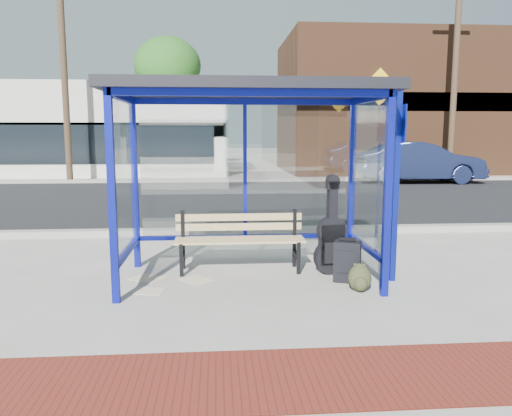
{
  "coord_description": "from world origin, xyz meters",
  "views": [
    {
      "loc": [
        -0.38,
        -6.1,
        1.83
      ],
      "look_at": [
        0.11,
        0.2,
        0.89
      ],
      "focal_mm": 35.0,
      "sensor_mm": 36.0,
      "label": 1
    }
  ],
  "objects": [
    {
      "name": "ground",
      "position": [
        0.0,
        0.0,
        0.0
      ],
      "size": [
        120.0,
        120.0,
        0.0
      ],
      "primitive_type": "plane",
      "color": "#B2ADA0",
      "rests_on": "ground"
    },
    {
      "name": "brick_paver_strip",
      "position": [
        0.0,
        -2.6,
        0.01
      ],
      "size": [
        60.0,
        1.0,
        0.01
      ],
      "primitive_type": "cube",
      "color": "maroon",
      "rests_on": "ground"
    },
    {
      "name": "curb_near",
      "position": [
        0.0,
        2.9,
        0.06
      ],
      "size": [
        60.0,
        0.25,
        0.12
      ],
      "primitive_type": "cube",
      "color": "gray",
      "rests_on": "ground"
    },
    {
      "name": "street_asphalt",
      "position": [
        0.0,
        8.0,
        0.0
      ],
      "size": [
        60.0,
        10.0,
        0.0
      ],
      "primitive_type": "cube",
      "color": "black",
      "rests_on": "ground"
    },
    {
      "name": "curb_far",
      "position": [
        0.0,
        13.1,
        0.06
      ],
      "size": [
        60.0,
        0.25,
        0.12
      ],
      "primitive_type": "cube",
      "color": "gray",
      "rests_on": "ground"
    },
    {
      "name": "far_sidewalk",
      "position": [
        0.0,
        15.0,
        0.0
      ],
      "size": [
        60.0,
        4.0,
        0.01
      ],
      "primitive_type": "cube",
      "color": "#B2ADA0",
      "rests_on": "ground"
    },
    {
      "name": "bus_shelter",
      "position": [
        0.0,
        0.07,
        2.07
      ],
      "size": [
        3.3,
        1.8,
        2.42
      ],
      "color": "#0E169A",
      "rests_on": "ground"
    },
    {
      "name": "storefront_white",
      "position": [
        -9.0,
        17.99,
        2.0
      ],
      "size": [
        18.0,
        6.04,
        4.0
      ],
      "color": "silver",
      "rests_on": "ground"
    },
    {
      "name": "storefront_brown",
      "position": [
        8.0,
        18.49,
        3.2
      ],
      "size": [
        10.0,
        7.08,
        6.4
      ],
      "color": "#59331E",
      "rests_on": "ground"
    },
    {
      "name": "tree_mid",
      "position": [
        -3.0,
        22.0,
        5.45
      ],
      "size": [
        3.6,
        3.6,
        7.03
      ],
      "color": "#4C3826",
      "rests_on": "ground"
    },
    {
      "name": "tree_right",
      "position": [
        12.5,
        22.0,
        5.45
      ],
      "size": [
        3.6,
        3.6,
        7.03
      ],
      "color": "#4C3826",
      "rests_on": "ground"
    },
    {
      "name": "utility_pole_west",
      "position": [
        -6.0,
        13.4,
        4.11
      ],
      "size": [
        1.6,
        0.24,
        8.0
      ],
      "color": "#4C3826",
      "rests_on": "ground"
    },
    {
      "name": "utility_pole_east",
      "position": [
        9.0,
        13.4,
        4.11
      ],
      "size": [
        1.6,
        0.24,
        8.0
      ],
      "color": "#4C3826",
      "rests_on": "ground"
    },
    {
      "name": "bench",
      "position": [
        -0.09,
        0.46,
        0.46
      ],
      "size": [
        1.72,
        0.42,
        0.81
      ],
      "rotation": [
        0.0,
        0.0,
        -0.0
      ],
      "color": "black",
      "rests_on": "ground"
    },
    {
      "name": "guitar_bag",
      "position": [
        1.1,
        0.19,
        0.45
      ],
      "size": [
        0.46,
        0.19,
        1.23
      ],
      "rotation": [
        0.0,
        0.0,
        0.15
      ],
      "color": "black",
      "rests_on": "ground"
    },
    {
      "name": "suitcase",
      "position": [
        1.22,
        -0.18,
        0.26
      ],
      "size": [
        0.37,
        0.3,
        0.56
      ],
      "rotation": [
        0.0,
        0.0,
        -0.37
      ],
      "color": "black",
      "rests_on": "ground"
    },
    {
      "name": "backpack",
      "position": [
        1.27,
        -0.57,
        0.15
      ],
      "size": [
        0.3,
        0.28,
        0.32
      ],
      "rotation": [
        0.0,
        0.0,
        -0.16
      ],
      "color": "#2D2F1A",
      "rests_on": "ground"
    },
    {
      "name": "sign_post",
      "position": [
        1.81,
        -0.17,
        1.32
      ],
      "size": [
        0.1,
        0.29,
        2.35
      ],
      "rotation": [
        0.0,
        0.0,
        -0.04
      ],
      "color": "navy",
      "rests_on": "ground"
    },
    {
      "name": "newspaper_a",
      "position": [
        -1.29,
        0.15,
        0.0
      ],
      "size": [
        0.49,
        0.47,
        0.01
      ],
      "primitive_type": "cube",
      "rotation": [
        0.0,
        0.0,
        -0.56
      ],
      "color": "white",
      "rests_on": "ground"
    },
    {
      "name": "newspaper_b",
      "position": [
        -1.19,
        -0.38,
        0.0
      ],
      "size": [
        0.4,
        0.34,
        0.01
      ],
      "primitive_type": "cube",
      "rotation": [
        0.0,
        0.0,
        -0.18
      ],
      "color": "white",
      "rests_on": "ground"
    },
    {
      "name": "newspaper_c",
      "position": [
        -0.66,
        0.03,
        0.0
      ],
      "size": [
        0.46,
        0.48,
        0.01
      ],
      "primitive_type": "cube",
      "rotation": [
        0.0,
        0.0,
        2.24
      ],
      "color": "white",
      "rests_on": "ground"
    },
    {
      "name": "parked_car",
      "position": [
        7.19,
        12.17,
        0.77
      ],
      "size": [
        4.71,
        1.71,
        1.54
      ],
      "primitive_type": "imported",
      "rotation": [
        0.0,
        0.0,
        1.55
      ],
      "color": "#161E3F",
      "rests_on": "ground"
    },
    {
      "name": "fire_hydrant",
      "position": [
        10.35,
        13.58,
        0.41
      ],
      "size": [
        0.34,
        0.23,
        0.76
      ],
      "rotation": [
        0.0,
        0.0,
        -0.24
      ],
      "color": "#A2170B",
      "rests_on": "ground"
    }
  ]
}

